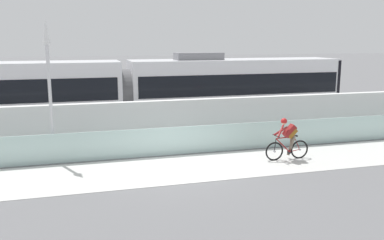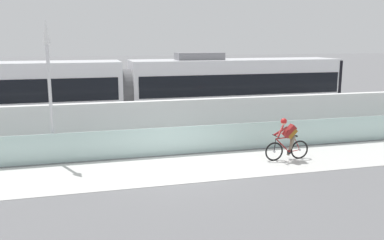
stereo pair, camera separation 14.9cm
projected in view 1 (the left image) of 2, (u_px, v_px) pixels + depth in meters
The scene contains 9 objects.
ground_plane at pixel (181, 169), 14.74m from camera, with size 200.00×200.00×0.00m, color slate.
bike_path_deck at pixel (181, 168), 14.74m from camera, with size 32.00×3.20×0.01m, color silver.
glass_parapet at pixel (170, 141), 16.39m from camera, with size 32.00×0.05×1.11m, color silver.
concrete_barrier_wall at pixel (160, 122), 18.01m from camera, with size 32.00×0.36×1.91m, color white.
tram_rail_near at pixel (151, 132), 20.54m from camera, with size 32.00×0.08×0.01m, color #595654.
tram_rail_far at pixel (146, 126), 21.90m from camera, with size 32.00×0.08×0.01m, color #595654.
tram at pixel (125, 93), 20.56m from camera, with size 22.56×2.54×3.81m.
cyclist_on_bike at pixel (288, 140), 15.69m from camera, with size 1.77×0.58×1.61m.
lamp_post_antenna at pixel (49, 73), 15.00m from camera, with size 0.28×0.28×5.20m.
Camera 1 is at (-3.44, -13.72, 4.50)m, focal length 39.13 mm.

